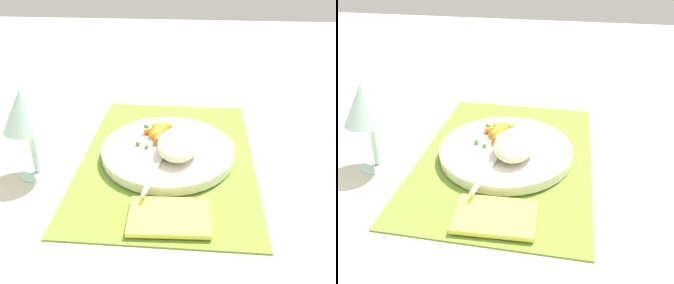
% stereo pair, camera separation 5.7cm
% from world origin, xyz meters
% --- Properties ---
extents(ground_plane, '(2.40, 2.40, 0.00)m').
position_xyz_m(ground_plane, '(0.00, 0.00, 0.00)').
color(ground_plane, beige).
extents(placemat, '(0.45, 0.32, 0.01)m').
position_xyz_m(placemat, '(0.00, 0.00, 0.00)').
color(placemat, olive).
rests_on(placemat, ground_plane).
extents(plate, '(0.25, 0.25, 0.02)m').
position_xyz_m(plate, '(0.00, 0.00, 0.02)').
color(plate, silver).
rests_on(plate, placemat).
extents(rice_mound, '(0.11, 0.07, 0.04)m').
position_xyz_m(rice_mound, '(-0.02, -0.02, 0.04)').
color(rice_mound, beige).
rests_on(rice_mound, plate).
extents(carrot_portion, '(0.07, 0.06, 0.02)m').
position_xyz_m(carrot_portion, '(0.04, 0.02, 0.03)').
color(carrot_portion, orange).
rests_on(carrot_portion, plate).
extents(pea_scatter, '(0.09, 0.09, 0.01)m').
position_xyz_m(pea_scatter, '(0.03, 0.02, 0.03)').
color(pea_scatter, '#51922F').
rests_on(pea_scatter, plate).
extents(fork, '(0.19, 0.04, 0.01)m').
position_xyz_m(fork, '(-0.03, 0.01, 0.03)').
color(fork, silver).
rests_on(fork, plate).
extents(wine_glass, '(0.08, 0.08, 0.16)m').
position_xyz_m(wine_glass, '(-0.07, 0.23, 0.12)').
color(wine_glass, '#B2E0CC').
rests_on(wine_glass, ground_plane).
extents(napkin, '(0.08, 0.12, 0.01)m').
position_xyz_m(napkin, '(-0.17, -0.02, 0.01)').
color(napkin, '#EAE54C').
rests_on(napkin, placemat).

